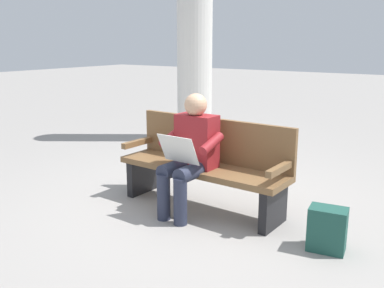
% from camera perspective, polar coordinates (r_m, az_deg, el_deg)
% --- Properties ---
extents(ground_plane, '(40.00, 40.00, 0.00)m').
position_cam_1_polar(ground_plane, '(4.47, 1.23, -8.41)').
color(ground_plane, gray).
extents(bench_near, '(1.81, 0.54, 0.90)m').
position_cam_1_polar(bench_near, '(4.37, 1.79, -2.54)').
color(bench_near, brown).
rests_on(bench_near, ground).
extents(person_seated, '(0.58, 0.58, 1.18)m').
position_cam_1_polar(person_seated, '(4.16, -0.26, -0.96)').
color(person_seated, maroon).
rests_on(person_seated, ground).
extents(backpack, '(0.32, 0.27, 0.36)m').
position_cam_1_polar(backpack, '(3.72, 17.45, -10.72)').
color(backpack, '#1E4C42').
rests_on(backpack, ground).
extents(support_pillar, '(0.59, 0.59, 4.07)m').
position_cam_1_polar(support_pillar, '(7.43, 0.36, 16.31)').
color(support_pillar, silver).
rests_on(support_pillar, ground).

